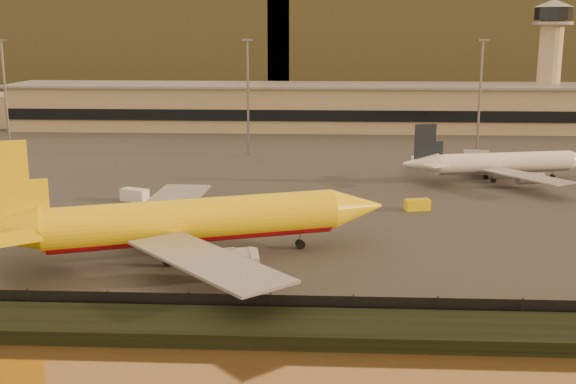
# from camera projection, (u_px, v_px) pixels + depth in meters

# --- Properties ---
(ground) EXTENTS (900.00, 900.00, 0.00)m
(ground) POSITION_uv_depth(u_px,v_px,m) (262.00, 274.00, 82.86)
(ground) COLOR black
(ground) RESTS_ON ground
(embankment) EXTENTS (320.00, 7.00, 1.40)m
(embankment) POSITION_uv_depth(u_px,v_px,m) (246.00, 327.00, 66.14)
(embankment) COLOR black
(embankment) RESTS_ON ground
(tarmac) EXTENTS (320.00, 220.00, 0.20)m
(tarmac) POSITION_uv_depth(u_px,v_px,m) (296.00, 145.00, 175.43)
(tarmac) COLOR #2D2D2D
(tarmac) RESTS_ON ground
(perimeter_fence) EXTENTS (300.00, 0.05, 2.20)m
(perimeter_fence) POSITION_uv_depth(u_px,v_px,m) (250.00, 305.00, 69.91)
(perimeter_fence) COLOR black
(perimeter_fence) RESTS_ON tarmac
(terminal_building) EXTENTS (202.00, 25.00, 12.60)m
(terminal_building) POSITION_uv_depth(u_px,v_px,m) (249.00, 107.00, 204.60)
(terminal_building) COLOR tan
(terminal_building) RESTS_ON tarmac
(control_tower) EXTENTS (11.20, 11.20, 35.50)m
(control_tower) POSITION_uv_depth(u_px,v_px,m) (550.00, 52.00, 202.26)
(control_tower) COLOR tan
(control_tower) RESTS_ON tarmac
(apron_light_masts) EXTENTS (152.20, 12.20, 25.40)m
(apron_light_masts) POSITION_uv_depth(u_px,v_px,m) (363.00, 87.00, 151.77)
(apron_light_masts) COLOR slate
(apron_light_masts) RESTS_ON tarmac
(distant_hills) EXTENTS (470.00, 160.00, 70.00)m
(distant_hills) POSITION_uv_depth(u_px,v_px,m) (277.00, 24.00, 408.43)
(distant_hills) COLOR brown
(distant_hills) RESTS_ON ground
(dhl_cargo_jet) EXTENTS (49.75, 47.26, 15.31)m
(dhl_cargo_jet) POSITION_uv_depth(u_px,v_px,m) (186.00, 222.00, 86.86)
(dhl_cargo_jet) COLOR yellow
(dhl_cargo_jet) RESTS_ON tarmac
(white_narrowbody_jet) EXTENTS (37.41, 35.89, 10.83)m
(white_narrowbody_jet) POSITION_uv_depth(u_px,v_px,m) (501.00, 163.00, 133.00)
(white_narrowbody_jet) COLOR white
(white_narrowbody_jet) RESTS_ON tarmac
(gse_vehicle_yellow) EXTENTS (4.11, 2.60, 1.71)m
(gse_vehicle_yellow) POSITION_uv_depth(u_px,v_px,m) (417.00, 205.00, 111.36)
(gse_vehicle_yellow) COLOR yellow
(gse_vehicle_yellow) RESTS_ON tarmac
(gse_vehicle_white) EXTENTS (4.89, 3.56, 2.01)m
(gse_vehicle_white) POSITION_uv_depth(u_px,v_px,m) (135.00, 195.00, 117.32)
(gse_vehicle_white) COLOR white
(gse_vehicle_white) RESTS_ON tarmac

